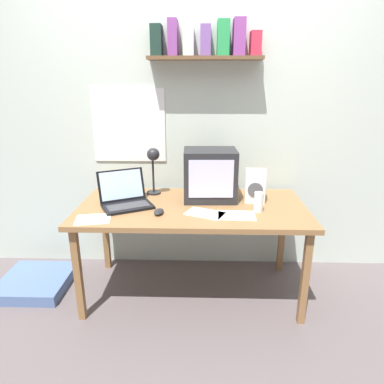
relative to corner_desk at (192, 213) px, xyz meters
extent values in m
plane|color=#5F5455|center=(0.00, 0.00, -0.64)|extent=(12.00, 12.00, 0.00)
cube|color=silver|center=(0.00, 0.49, 0.66)|extent=(5.60, 0.06, 2.60)
cube|color=white|center=(-0.51, 0.46, 0.55)|extent=(0.58, 0.01, 0.57)
cube|color=brown|center=(0.08, 0.37, 1.05)|extent=(0.82, 0.18, 0.02)
cube|color=#193027|center=(-0.27, 0.40, 1.17)|extent=(0.08, 0.13, 0.21)
cube|color=#813D87|center=(-0.15, 0.38, 1.18)|extent=(0.07, 0.16, 0.24)
cube|color=silver|center=(-0.04, 0.39, 1.16)|extent=(0.08, 0.14, 0.20)
cube|color=#764D96|center=(0.09, 0.40, 1.16)|extent=(0.07, 0.12, 0.21)
cube|color=#27914B|center=(0.21, 0.39, 1.18)|extent=(0.08, 0.15, 0.24)
cube|color=#883D8B|center=(0.32, 0.38, 1.18)|extent=(0.08, 0.16, 0.25)
cube|color=#CC2B42|center=(0.44, 0.40, 1.14)|extent=(0.08, 0.12, 0.17)
cube|color=olive|center=(0.00, 0.00, 0.04)|extent=(1.59, 0.79, 0.03)
cube|color=olive|center=(-0.73, -0.33, -0.31)|extent=(0.04, 0.05, 0.67)
cube|color=olive|center=(0.73, -0.33, -0.31)|extent=(0.04, 0.05, 0.67)
cube|color=olive|center=(-0.73, 0.33, -0.31)|extent=(0.04, 0.05, 0.67)
cube|color=olive|center=(0.73, 0.33, -0.31)|extent=(0.04, 0.05, 0.67)
cube|color=#232326|center=(0.13, 0.15, 0.24)|extent=(0.39, 0.30, 0.37)
cube|color=silver|center=(0.13, 0.00, 0.25)|extent=(0.31, 0.02, 0.27)
cube|color=black|center=(-0.45, -0.05, 0.06)|extent=(0.40, 0.35, 0.02)
cube|color=#38383A|center=(-0.44, -0.07, 0.07)|extent=(0.31, 0.24, 0.00)
cube|color=black|center=(-0.51, 0.08, 0.18)|extent=(0.33, 0.21, 0.22)
cube|color=silver|center=(-0.51, 0.08, 0.18)|extent=(0.30, 0.20, 0.19)
cylinder|color=#232326|center=(-0.31, 0.26, 0.06)|extent=(0.11, 0.11, 0.01)
cylinder|color=#232326|center=(-0.31, 0.26, 0.22)|extent=(0.02, 0.02, 0.31)
sphere|color=#232326|center=(-0.29, 0.21, 0.38)|extent=(0.09, 0.09, 0.09)
cylinder|color=white|center=(0.45, -0.10, 0.12)|extent=(0.06, 0.06, 0.13)
cylinder|color=yellow|center=(0.45, -0.10, 0.10)|extent=(0.05, 0.05, 0.10)
cube|color=white|center=(0.45, 0.10, 0.17)|extent=(0.15, 0.13, 0.24)
cylinder|color=#4C4C51|center=(0.44, 0.04, 0.16)|extent=(0.11, 0.02, 0.11)
ellipsoid|color=#232326|center=(-0.21, -0.17, 0.07)|extent=(0.08, 0.11, 0.03)
cube|color=silver|center=(0.09, -0.15, 0.06)|extent=(0.29, 0.24, 0.00)
cube|color=white|center=(0.30, -0.18, 0.06)|extent=(0.25, 0.18, 0.00)
cube|color=white|center=(-0.62, -0.27, 0.06)|extent=(0.24, 0.21, 0.00)
cube|color=#526B9E|center=(-1.22, 0.02, -0.60)|extent=(0.51, 0.51, 0.09)
camera|label=1|loc=(0.07, -2.26, 0.90)|focal=32.00mm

